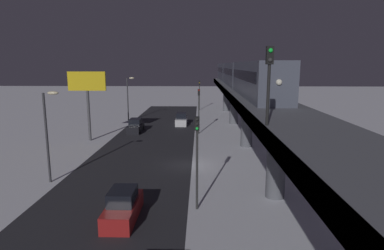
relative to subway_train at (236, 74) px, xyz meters
name	(u,v)px	position (x,y,z in m)	size (l,w,h in m)	color
ground_plane	(185,165)	(7.07, 20.36, -8.41)	(240.00, 240.00, 0.00)	white
avenue_asphalt	(136,164)	(11.89, 20.36, -8.40)	(11.00, 91.79, 0.01)	#28282D
elevated_railway	(258,108)	(0.09, 20.36, -2.68)	(5.00, 91.79, 6.63)	slate
subway_train	(236,74)	(0.00, 0.00, 0.00)	(2.94, 55.47, 3.40)	#4C5160
rail_signal	(269,72)	(2.15, 34.40, 0.95)	(0.36, 0.41, 4.00)	black
sedan_black	(136,127)	(15.09, 4.59, -7.62)	(1.91, 4.79, 1.97)	black
sedan_red	(123,207)	(10.49, 31.76, -7.61)	(1.80, 4.59, 1.97)	#A51E1E
sedan_white	(181,120)	(8.69, -1.49, -7.61)	(1.80, 4.43, 1.97)	silver
traffic_light_near	(197,150)	(5.79, 30.24, -4.21)	(0.32, 0.44, 6.40)	#2D2D2D
traffic_light_mid	(199,105)	(5.79, 5.53, -4.21)	(0.32, 0.44, 6.40)	#2D2D2D
traffic_light_far	(199,91)	(5.79, -19.19, -4.21)	(0.32, 0.44, 6.40)	#2D2D2D
commercial_billboard	(87,88)	(19.96, 10.18, -1.58)	(4.80, 0.36, 8.90)	#4C4C51
street_lamp_near	(49,126)	(17.97, 25.36, -3.59)	(1.35, 0.44, 7.65)	#38383D
street_lamp_far	(129,94)	(17.97, -4.64, -3.59)	(1.35, 0.44, 7.65)	#38383D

